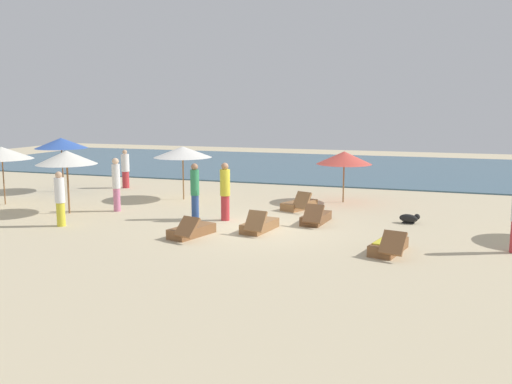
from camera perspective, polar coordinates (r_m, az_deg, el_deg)
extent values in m
plane|color=beige|center=(16.72, 0.21, -3.73)|extent=(60.00, 60.00, 0.00)
cube|color=#3D6075|center=(33.08, 9.56, 2.55)|extent=(48.00, 16.00, 0.06)
cylinder|color=brown|center=(22.52, -24.85, 1.48)|extent=(0.05, 0.05, 2.12)
cone|color=silver|center=(22.44, -25.00, 3.71)|extent=(2.25, 2.25, 0.46)
cylinder|color=olive|center=(21.21, 9.13, 1.50)|extent=(0.06, 0.06, 1.91)
cone|color=#D84C3F|center=(21.12, 9.18, 3.55)|extent=(2.11, 2.11, 0.49)
cylinder|color=brown|center=(19.82, -19.03, 0.90)|extent=(0.06, 0.06, 2.12)
cone|color=silver|center=(19.72, -19.16, 3.43)|extent=(2.05, 2.05, 0.47)
cylinder|color=brown|center=(25.00, -19.54, 2.63)|extent=(0.06, 0.06, 2.27)
cone|color=#3359B2|center=(24.92, -19.66, 4.83)|extent=(2.21, 2.21, 0.44)
cylinder|color=olive|center=(21.75, -7.60, 1.91)|extent=(0.05, 0.05, 2.05)
cone|color=white|center=(21.66, -7.65, 4.17)|extent=(2.28, 2.28, 0.43)
cube|color=brown|center=(14.35, 13.65, -5.56)|extent=(0.92, 1.60, 0.28)
cube|color=brown|center=(13.61, 14.09, -5.17)|extent=(0.67, 0.61, 0.52)
cube|color=yellow|center=(14.31, 13.67, -4.96)|extent=(0.73, 1.14, 0.03)
cube|color=brown|center=(15.76, -6.71, -4.06)|extent=(0.98, 1.61, 0.28)
cube|color=brown|center=(15.03, -7.18, -3.64)|extent=(0.68, 0.64, 0.52)
cube|color=brown|center=(17.51, 6.28, -2.73)|extent=(0.74, 1.55, 0.28)
cube|color=brown|center=(16.77, 6.01, -2.27)|extent=(0.61, 0.53, 0.54)
cube|color=olive|center=(19.75, 4.53, -1.36)|extent=(1.11, 1.62, 0.28)
cube|color=olive|center=(19.01, 4.82, -0.88)|extent=(0.69, 0.61, 0.57)
cube|color=olive|center=(16.31, 0.40, -3.55)|extent=(0.82, 1.57, 0.28)
cube|color=olive|center=(15.58, -0.04, -3.05)|extent=(0.63, 0.51, 0.57)
cylinder|color=#BF3338|center=(25.36, -13.43, 1.26)|extent=(0.42, 0.42, 0.75)
cylinder|color=white|center=(25.27, -13.49, 2.98)|extent=(0.50, 0.50, 0.78)
sphere|color=tan|center=(25.23, -13.53, 4.07)|extent=(0.21, 0.21, 0.21)
cylinder|color=yellow|center=(17.90, -19.68, -2.21)|extent=(0.34, 0.34, 0.74)
cylinder|color=white|center=(17.77, -19.81, 0.17)|extent=(0.40, 0.40, 0.77)
sphere|color=tan|center=(17.71, -19.89, 1.70)|extent=(0.21, 0.21, 0.21)
cylinder|color=#D17299|center=(19.84, -14.31, -0.78)|extent=(0.29, 0.29, 0.82)
cylinder|color=white|center=(19.72, -14.40, 1.60)|extent=(0.34, 0.34, 0.85)
sphere|color=beige|center=(19.66, -14.46, 3.13)|extent=(0.23, 0.23, 0.23)
cylinder|color=#2D4C8C|center=(18.00, -6.36, -1.57)|extent=(0.31, 0.31, 0.79)
cylinder|color=#338C59|center=(17.87, -6.41, 0.99)|extent=(0.36, 0.36, 0.83)
sphere|color=#A37556|center=(17.81, -6.44, 2.63)|extent=(0.22, 0.22, 0.22)
cylinder|color=#BF3338|center=(17.71, -3.23, -1.67)|extent=(0.32, 0.32, 0.81)
cylinder|color=yellow|center=(17.58, -3.25, 0.99)|extent=(0.38, 0.38, 0.85)
sphere|color=#A37556|center=(17.51, -3.27, 2.70)|extent=(0.23, 0.23, 0.23)
cube|color=black|center=(17.95, 15.60, -3.11)|extent=(0.39, 0.28, 0.04)
ellipsoid|color=black|center=(17.92, 15.62, -2.67)|extent=(0.64, 0.42, 0.27)
sphere|color=black|center=(17.97, 16.45, -2.50)|extent=(0.19, 0.19, 0.19)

